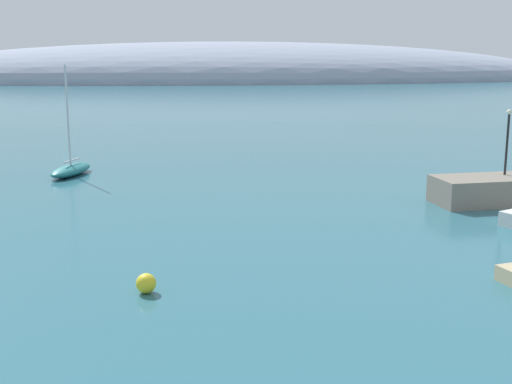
# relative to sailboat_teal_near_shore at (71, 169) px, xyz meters

# --- Properties ---
(distant_ridge) EXTENTS (261.70, 82.79, 28.16)m
(distant_ridge) POSITION_rel_sailboat_teal_near_shore_xyz_m (33.80, 196.03, -0.53)
(distant_ridge) COLOR #8E99AD
(distant_ridge) RESTS_ON ground
(sailboat_teal_near_shore) EXTENTS (3.86, 6.08, 9.06)m
(sailboat_teal_near_shore) POSITION_rel_sailboat_teal_near_shore_xyz_m (0.00, 0.00, 0.00)
(sailboat_teal_near_shore) COLOR #1E6B70
(sailboat_teal_near_shore) RESTS_ON water
(mooring_buoy_yellow) EXTENTS (0.86, 0.86, 0.86)m
(mooring_buoy_yellow) POSITION_rel_sailboat_teal_near_shore_xyz_m (6.81, -29.09, -0.10)
(mooring_buoy_yellow) COLOR yellow
(mooring_buoy_yellow) RESTS_ON water
(harbor_lamp_post) EXTENTS (0.36, 0.36, 4.47)m
(harbor_lamp_post) POSITION_rel_sailboat_teal_near_shore_xyz_m (30.75, -14.12, 4.04)
(harbor_lamp_post) COLOR black
(harbor_lamp_post) RESTS_ON breakwater_rocks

